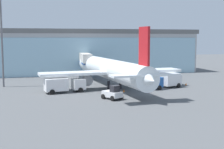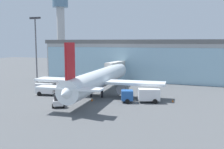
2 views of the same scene
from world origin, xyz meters
name	(u,v)px [view 1 (image 1 of 2)]	position (x,y,z in m)	size (l,w,h in m)	color
ground	(134,95)	(0.00, 0.00, 0.00)	(240.00, 240.00, 0.00)	#545659
terminal_building	(92,51)	(0.00, 36.93, 6.13)	(60.25, 14.88, 12.25)	#AAAAAA
jet_bridge	(84,58)	(-3.63, 28.10, 4.68)	(3.17, 14.26, 6.06)	beige
apron_light_mast	(2,33)	(-22.44, 15.65, 10.73)	(3.20, 0.40, 18.00)	#59595E
airplane	(111,70)	(-1.67, 9.37, 3.57)	(28.65, 38.15, 11.50)	white
catering_truck	(64,85)	(-11.50, 5.61, 1.47)	(7.56, 3.45, 2.65)	silver
fuel_truck	(166,81)	(8.65, 5.69, 1.47)	(7.61, 4.54, 2.65)	#2659A5
baggage_cart	(164,83)	(9.72, 9.08, 0.50)	(2.72, 3.22, 1.50)	#9E998C
pushback_tug	(113,93)	(-4.59, -2.72, 0.97)	(3.28, 3.68, 2.30)	silver
safety_cone_nose	(124,91)	(-0.81, 3.33, 0.28)	(0.36, 0.36, 0.55)	orange
safety_cone_wingtip	(186,84)	(14.25, 7.97, 0.28)	(0.36, 0.36, 0.55)	orange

